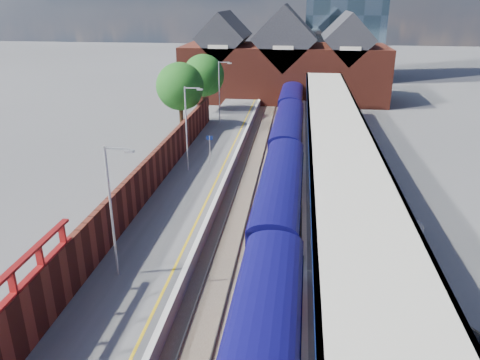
# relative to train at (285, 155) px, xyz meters

# --- Properties ---
(ground) EXTENTS (240.00, 240.00, 0.00)m
(ground) POSITION_rel_train_xyz_m (-1.49, 6.34, -2.12)
(ground) COLOR #5B5B5E
(ground) RESTS_ON ground
(ballast_bed) EXTENTS (6.00, 76.00, 0.06)m
(ballast_bed) POSITION_rel_train_xyz_m (-1.49, -3.66, -2.09)
(ballast_bed) COLOR #473D33
(ballast_bed) RESTS_ON ground
(rails) EXTENTS (4.51, 76.00, 0.14)m
(rails) POSITION_rel_train_xyz_m (-1.49, -3.66, -2.00)
(rails) COLOR slate
(rails) RESTS_ON ground
(left_platform) EXTENTS (5.00, 76.00, 1.00)m
(left_platform) POSITION_rel_train_xyz_m (-6.99, -3.66, -1.62)
(left_platform) COLOR #565659
(left_platform) RESTS_ON ground
(right_platform) EXTENTS (6.00, 76.00, 1.00)m
(right_platform) POSITION_rel_train_xyz_m (4.51, -3.66, -1.62)
(right_platform) COLOR #565659
(right_platform) RESTS_ON ground
(coping_left) EXTENTS (0.30, 76.00, 0.05)m
(coping_left) POSITION_rel_train_xyz_m (-4.64, -3.66, -1.10)
(coping_left) COLOR silver
(coping_left) RESTS_ON left_platform
(coping_right) EXTENTS (0.30, 76.00, 0.05)m
(coping_right) POSITION_rel_train_xyz_m (1.66, -3.66, -1.10)
(coping_right) COLOR silver
(coping_right) RESTS_ON right_platform
(yellow_line) EXTENTS (0.14, 76.00, 0.01)m
(yellow_line) POSITION_rel_train_xyz_m (-5.24, -3.66, -1.12)
(yellow_line) COLOR yellow
(yellow_line) RESTS_ON left_platform
(train) EXTENTS (3.01, 65.93, 3.45)m
(train) POSITION_rel_train_xyz_m (0.00, 0.00, 0.00)
(train) COLOR #0E0B50
(train) RESTS_ON ground
(canopy) EXTENTS (4.50, 52.00, 4.48)m
(canopy) POSITION_rel_train_xyz_m (3.99, -1.71, 3.13)
(canopy) COLOR navy
(canopy) RESTS_ON right_platform
(lamp_post_b) EXTENTS (1.48, 0.18, 7.00)m
(lamp_post_b) POSITION_rel_train_xyz_m (-7.86, -17.66, 2.87)
(lamp_post_b) COLOR #A5A8AA
(lamp_post_b) RESTS_ON left_platform
(lamp_post_c) EXTENTS (1.48, 0.18, 7.00)m
(lamp_post_c) POSITION_rel_train_xyz_m (-7.86, -1.66, 2.87)
(lamp_post_c) COLOR #A5A8AA
(lamp_post_c) RESTS_ON left_platform
(lamp_post_d) EXTENTS (1.48, 0.18, 7.00)m
(lamp_post_d) POSITION_rel_train_xyz_m (-7.86, 14.34, 2.87)
(lamp_post_d) COLOR #A5A8AA
(lamp_post_d) RESTS_ON left_platform
(platform_sign) EXTENTS (0.55, 0.08, 2.50)m
(platform_sign) POSITION_rel_train_xyz_m (-6.49, 0.34, 0.57)
(platform_sign) COLOR #A5A8AA
(platform_sign) RESTS_ON left_platform
(brick_wall) EXTENTS (0.35, 50.00, 3.86)m
(brick_wall) POSITION_rel_train_xyz_m (-9.59, -10.12, 0.33)
(brick_wall) COLOR #5E2318
(brick_wall) RESTS_ON left_platform
(station_building) EXTENTS (30.00, 12.12, 13.78)m
(station_building) POSITION_rel_train_xyz_m (-1.49, 34.34, 3.33)
(station_building) COLOR #5E2318
(station_building) RESTS_ON ground
(tree_near) EXTENTS (5.20, 5.20, 8.10)m
(tree_near) POSITION_rel_train_xyz_m (-11.84, 12.25, 3.23)
(tree_near) COLOR #382314
(tree_near) RESTS_ON ground
(tree_far) EXTENTS (5.20, 5.20, 8.10)m
(tree_far) POSITION_rel_train_xyz_m (-10.84, 20.25, 3.23)
(tree_far) COLOR #382314
(tree_far) RESTS_ON ground
(parked_car_red) EXTENTS (4.61, 3.48, 1.46)m
(parked_car_red) POSITION_rel_train_xyz_m (5.06, -19.31, -0.39)
(parked_car_red) COLOR maroon
(parked_car_red) RESTS_ON right_platform
(parked_car_silver) EXTENTS (4.68, 3.07, 1.46)m
(parked_car_silver) POSITION_rel_train_xyz_m (6.54, -11.10, -0.39)
(parked_car_silver) COLOR #BDBCC1
(parked_car_silver) RESTS_ON right_platform
(parked_car_dark) EXTENTS (4.85, 2.72, 1.33)m
(parked_car_dark) POSITION_rel_train_xyz_m (6.74, -21.13, -0.46)
(parked_car_dark) COLOR black
(parked_car_dark) RESTS_ON right_platform
(parked_car_blue) EXTENTS (4.10, 1.98, 1.12)m
(parked_car_blue) POSITION_rel_train_xyz_m (6.33, -0.02, -0.56)
(parked_car_blue) COLOR navy
(parked_car_blue) RESTS_ON right_platform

